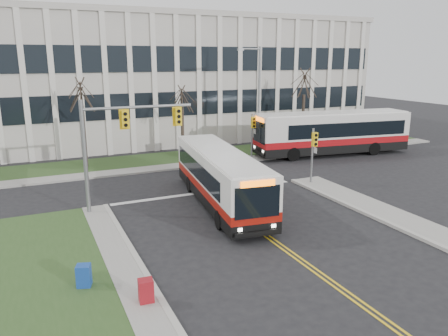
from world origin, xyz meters
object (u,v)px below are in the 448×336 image
streetlight (257,96)px  directory_sign (191,145)px  newspaper_box_blue (84,277)px  bus_cross (332,134)px  newspaper_box_red (146,292)px  bus_main (220,179)px

streetlight → directory_sign: 6.96m
directory_sign → newspaper_box_blue: 21.58m
streetlight → bus_cross: streetlight is taller
streetlight → newspaper_box_red: (-14.83, -19.21, -4.72)m
bus_main → bus_cross: 16.65m
newspaper_box_red → streetlight: bearing=57.9°
directory_sign → bus_main: (-2.59, -11.78, 0.37)m
bus_cross → newspaper_box_red: (-21.15, -17.01, -1.35)m
bus_cross → newspaper_box_blue: bearing=-49.2°
bus_main → newspaper_box_red: size_ratio=12.19×
streetlight → directory_sign: size_ratio=4.60×
bus_main → newspaper_box_red: 11.07m
streetlight → newspaper_box_blue: size_ratio=9.68×
newspaper_box_blue → bus_main: bearing=56.5°
directory_sign → newspaper_box_red: (-9.30, -20.51, -0.70)m
bus_main → newspaper_box_red: bus_main is taller
bus_main → directory_sign: bearing=84.9°
bus_cross → newspaper_box_red: bus_cross is taller
directory_sign → newspaper_box_red: 22.53m
newspaper_box_blue → newspaper_box_red: bearing=-30.0°
streetlight → newspaper_box_blue: streetlight is taller
directory_sign → newspaper_box_blue: (-11.10, -18.50, -0.70)m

